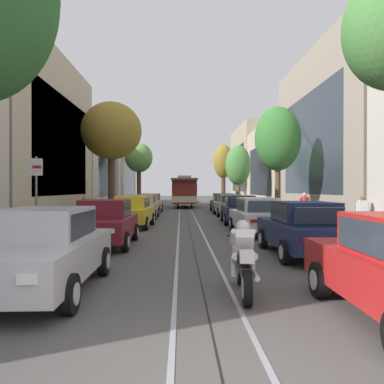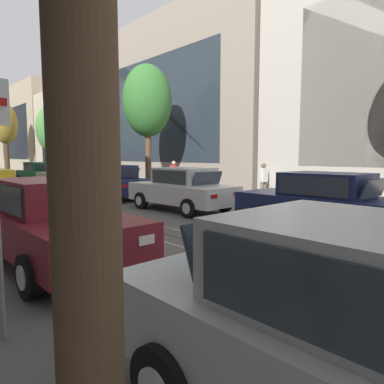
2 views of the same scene
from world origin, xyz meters
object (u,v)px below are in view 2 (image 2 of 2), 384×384
(parked_car_white_mid_right, at_px, (182,189))
(street_tree_kerb_right_second, at_px, (147,102))
(parked_car_maroon_second_left, at_px, (53,221))
(parked_car_beige_fifth_right, at_px, (64,176))
(street_tree_kerb_right_fourth, at_px, (5,125))
(pedestrian_on_right_pavement, at_px, (174,175))
(parked_car_green_sixth_right, at_px, (39,173))
(pedestrian_crossing_far, at_px, (264,180))
(parked_car_navy_fourth_right, at_px, (113,181))
(parked_car_navy_second_right, at_px, (321,202))
(street_tree_kerb_right_mid, at_px, (51,130))

(parked_car_white_mid_right, distance_m, street_tree_kerb_right_second, 7.02)
(parked_car_maroon_second_left, bearing_deg, parked_car_beige_fifth_right, 67.03)
(street_tree_kerb_right_fourth, xyz_separation_m, pedestrian_on_right_pavement, (1.75, -25.35, -4.22))
(parked_car_green_sixth_right, relative_size, pedestrian_crossing_far, 2.57)
(parked_car_green_sixth_right, bearing_deg, parked_car_navy_fourth_right, -91.31)
(street_tree_kerb_right_fourth, height_order, pedestrian_on_right_pavement, street_tree_kerb_right_fourth)
(pedestrian_crossing_far, bearing_deg, parked_car_beige_fifth_right, 109.97)
(parked_car_navy_fourth_right, xyz_separation_m, parked_car_beige_fifth_right, (0.14, 6.14, 0.00))
(parked_car_green_sixth_right, xyz_separation_m, pedestrian_on_right_pavement, (3.42, -10.93, 0.19))
(parked_car_navy_second_right, relative_size, pedestrian_crossing_far, 2.57)
(parked_car_beige_fifth_right, height_order, parked_car_green_sixth_right, same)
(street_tree_kerb_right_mid, distance_m, street_tree_kerb_right_fourth, 13.14)
(parked_car_green_sixth_right, distance_m, street_tree_kerb_right_second, 11.50)
(parked_car_navy_fourth_right, xyz_separation_m, street_tree_kerb_right_fourth, (1.92, 25.23, 4.41))
(street_tree_kerb_right_fourth, distance_m, pedestrian_crossing_far, 31.15)
(parked_car_white_mid_right, height_order, parked_car_beige_fifth_right, same)
(street_tree_kerb_right_mid, distance_m, pedestrian_on_right_pavement, 12.77)
(parked_car_navy_second_right, xyz_separation_m, parked_car_navy_fourth_right, (-0.25, 10.32, 0.00))
(parked_car_white_mid_right, bearing_deg, parked_car_green_sixth_right, 88.97)
(parked_car_navy_second_right, bearing_deg, street_tree_kerb_right_mid, 86.18)
(street_tree_kerb_right_second, relative_size, street_tree_kerb_right_fourth, 0.89)
(parked_car_navy_second_right, bearing_deg, pedestrian_crossing_far, 49.28)
(parked_car_navy_second_right, relative_size, street_tree_kerb_right_mid, 0.75)
(pedestrian_crossing_far, bearing_deg, parked_car_green_sixth_right, 104.20)
(street_tree_kerb_right_second, bearing_deg, street_tree_kerb_right_fourth, 90.70)
(parked_car_white_mid_right, height_order, parked_car_green_sixth_right, same)
(pedestrian_on_right_pavement, bearing_deg, parked_car_maroon_second_left, -139.92)
(parked_car_white_mid_right, xyz_separation_m, parked_car_green_sixth_right, (0.29, 15.91, 0.00))
(street_tree_kerb_right_second, height_order, street_tree_kerb_right_mid, street_tree_kerb_right_second)
(parked_car_maroon_second_left, xyz_separation_m, parked_car_beige_fifth_right, (6.08, 14.34, 0.00))
(parked_car_white_mid_right, height_order, parked_car_navy_fourth_right, same)
(street_tree_kerb_right_fourth, height_order, pedestrian_crossing_far, street_tree_kerb_right_fourth)
(parked_car_maroon_second_left, distance_m, street_tree_kerb_right_mid, 21.99)
(parked_car_navy_fourth_right, relative_size, parked_car_green_sixth_right, 1.01)
(parked_car_beige_fifth_right, xyz_separation_m, street_tree_kerb_right_second, (2.08, -5.92, 3.98))
(parked_car_green_sixth_right, bearing_deg, pedestrian_on_right_pavement, -72.61)
(parked_car_white_mid_right, relative_size, street_tree_kerb_right_mid, 0.75)
(parked_car_beige_fifth_right, distance_m, parked_car_green_sixth_right, 4.68)
(parked_car_navy_fourth_right, distance_m, parked_car_beige_fifth_right, 6.14)
(parked_car_navy_second_right, distance_m, street_tree_kerb_right_mid, 22.75)
(parked_car_navy_second_right, distance_m, parked_car_green_sixth_right, 21.14)
(parked_car_navy_second_right, height_order, parked_car_green_sixth_right, same)
(parked_car_white_mid_right, bearing_deg, parked_car_maroon_second_left, -152.25)
(parked_car_navy_second_right, height_order, parked_car_beige_fifth_right, same)
(parked_car_white_mid_right, xyz_separation_m, pedestrian_on_right_pavement, (3.71, 4.98, 0.19))
(pedestrian_on_right_pavement, bearing_deg, parked_car_green_sixth_right, 107.39)
(parked_car_beige_fifth_right, xyz_separation_m, street_tree_kerb_right_fourth, (1.78, 19.09, 4.41))
(street_tree_kerb_right_mid, bearing_deg, parked_car_white_mid_right, -95.94)
(parked_car_maroon_second_left, height_order, street_tree_kerb_right_mid, street_tree_kerb_right_mid)
(parked_car_navy_fourth_right, distance_m, parked_car_green_sixth_right, 10.82)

